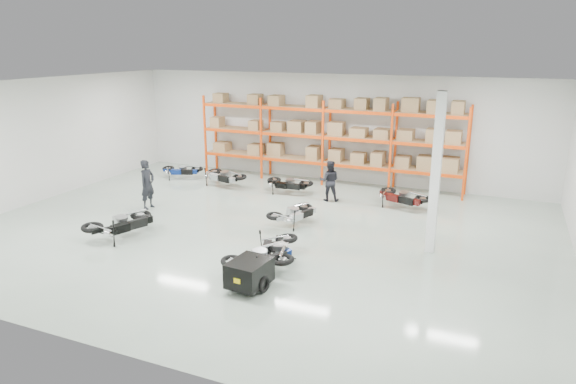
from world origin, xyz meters
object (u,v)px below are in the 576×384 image
at_px(moto_silver_left, 294,210).
at_px(person_left, 147,184).
at_px(moto_back_a, 181,168).
at_px(moto_back_d, 402,194).
at_px(person_back, 329,181).
at_px(moto_back_c, 288,181).
at_px(trailer, 249,273).
at_px(moto_touring_right, 277,245).
at_px(moto_back_b, 223,173).
at_px(moto_blue_centre, 260,253).
at_px(moto_black_far_left, 121,220).

height_order(moto_silver_left, person_left, person_left).
distance_m(moto_back_a, person_left, 4.24).
bearing_deg(moto_back_d, person_back, 115.21).
distance_m(moto_silver_left, moto_back_c, 3.69).
distance_m(moto_back_c, person_left, 5.36).
xyz_separation_m(trailer, moto_back_a, (-7.58, 8.24, 0.05)).
height_order(moto_touring_right, person_left, person_left).
bearing_deg(moto_back_b, moto_back_c, -71.91).
bearing_deg(moto_back_c, moto_back_b, 90.28).
bearing_deg(person_back, moto_silver_left, 71.26).
xyz_separation_m(moto_blue_centre, person_left, (-6.07, 3.30, 0.35)).
height_order(moto_touring_right, moto_back_c, moto_touring_right).
height_order(moto_back_a, moto_back_c, moto_back_c).
distance_m(moto_blue_centre, moto_back_c, 7.35).
height_order(moto_blue_centre, person_back, person_back).
distance_m(moto_back_c, moto_back_d, 4.49).
bearing_deg(moto_touring_right, trailer, -108.75).
bearing_deg(moto_back_a, moto_silver_left, -135.90).
bearing_deg(moto_back_d, moto_touring_right, -177.05).
relative_size(moto_blue_centre, moto_back_a, 1.11).
xyz_separation_m(moto_back_b, person_back, (4.72, -0.25, 0.22)).
distance_m(moto_blue_centre, moto_touring_right, 0.67).
distance_m(moto_silver_left, moto_back_a, 7.71).
distance_m(moto_silver_left, person_left, 5.51).
bearing_deg(moto_back_c, person_back, -99.97).
height_order(moto_back_a, person_left, person_left).
height_order(moto_blue_centre, trailer, moto_blue_centre).
height_order(moto_silver_left, person_back, person_back).
distance_m(moto_back_d, person_back, 2.69).
xyz_separation_m(moto_back_c, person_left, (-3.85, -3.71, 0.37)).
height_order(moto_back_c, person_back, person_back).
relative_size(person_left, person_back, 1.15).
bearing_deg(moto_back_d, person_left, 134.78).
height_order(moto_blue_centre, moto_back_c, moto_blue_centre).
height_order(moto_touring_right, moto_back_d, moto_touring_right).
height_order(moto_black_far_left, moto_back_d, moto_black_far_left).
bearing_deg(moto_blue_centre, moto_back_b, -26.43).
bearing_deg(moto_blue_centre, person_back, -59.34).
bearing_deg(trailer, moto_black_far_left, 169.10).
distance_m(moto_silver_left, moto_back_b, 5.60).
relative_size(moto_back_d, person_back, 1.13).
bearing_deg(person_back, moto_blue_centre, 78.18).
height_order(trailer, moto_back_b, moto_back_b).
xyz_separation_m(moto_blue_centre, moto_back_d, (2.26, 6.88, 0.00)).
bearing_deg(moto_back_a, moto_back_b, -116.45).
distance_m(moto_black_far_left, moto_back_d, 9.59).
distance_m(moto_black_far_left, person_back, 7.64).
relative_size(moto_touring_right, moto_back_d, 1.01).
relative_size(moto_back_b, person_back, 1.16).
bearing_deg(moto_black_far_left, moto_back_b, -67.67).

